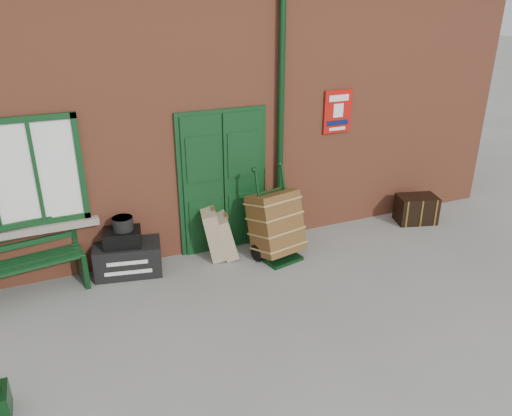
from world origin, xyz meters
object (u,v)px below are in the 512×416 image
bench (16,261)px  dark_trunk (416,209)px  porter_trolley (276,224)px  houdini_trunk (128,258)px

bench → dark_trunk: (6.54, -0.21, -0.28)m
porter_trolley → dark_trunk: (2.88, 0.16, -0.30)m
porter_trolley → houdini_trunk: bearing=157.9°
houdini_trunk → porter_trolley: bearing=1.5°
bench → porter_trolley: (3.66, -0.37, 0.03)m
bench → houdini_trunk: bench is taller
dark_trunk → bench: bearing=-165.8°
bench → dark_trunk: bearing=-9.9°
bench → houdini_trunk: size_ratio=1.83×
porter_trolley → dark_trunk: bearing=-8.9°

